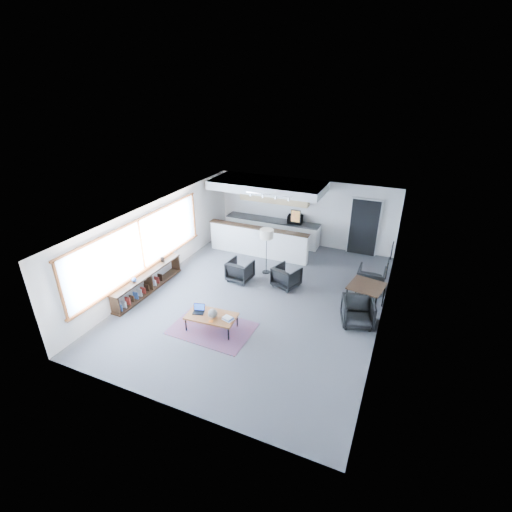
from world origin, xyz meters
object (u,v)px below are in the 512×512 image
at_px(coffee_table, 211,316).
at_px(microwave, 295,219).
at_px(armchair_right, 286,276).
at_px(ceramic_pot, 213,313).
at_px(floor_lamp, 267,235).
at_px(dining_chair_near, 357,313).
at_px(book_stack, 228,318).
at_px(armchair_left, 240,270).
at_px(dining_chair_far, 371,280).
at_px(dining_table, 366,287).
at_px(laptop, 199,310).

xyz_separation_m(coffee_table, microwave, (0.28, 6.06, 0.73)).
bearing_deg(armchair_right, microwave, -57.43).
relative_size(ceramic_pot, floor_lamp, 0.16).
relative_size(dining_chair_near, microwave, 1.26).
relative_size(coffee_table, book_stack, 4.33).
relative_size(coffee_table, dining_chair_near, 1.92).
relative_size(book_stack, floor_lamp, 0.20).
height_order(armchair_right, microwave, microwave).
height_order(armchair_left, dining_chair_far, armchair_left).
distance_m(dining_table, microwave, 4.78).
bearing_deg(armchair_left, floor_lamp, -121.90).
relative_size(armchair_left, dining_chair_far, 1.09).
distance_m(floor_lamp, dining_table, 3.59).
relative_size(laptop, ceramic_pot, 1.42).
distance_m(ceramic_pot, dining_chair_far, 5.15).
relative_size(floor_lamp, dining_chair_near, 2.24).
xyz_separation_m(dining_table, microwave, (-3.26, 3.47, 0.42)).
xyz_separation_m(book_stack, dining_chair_far, (3.06, 3.74, -0.12)).
distance_m(dining_table, dining_chair_far, 1.22).
bearing_deg(microwave, ceramic_pot, -99.12).
bearing_deg(book_stack, armchair_right, 78.72).
relative_size(coffee_table, dining_table, 1.27).
height_order(armchair_left, microwave, microwave).
bearing_deg(ceramic_pot, microwave, 88.10).
distance_m(laptop, book_stack, 0.87).
bearing_deg(floor_lamp, dining_chair_far, 4.29).
bearing_deg(book_stack, ceramic_pot, -171.10).
bearing_deg(armchair_right, dining_chair_near, 173.27).
relative_size(coffee_table, armchair_right, 1.80).
bearing_deg(dining_chair_far, laptop, 43.24).
relative_size(ceramic_pot, dining_table, 0.23).
relative_size(armchair_left, microwave, 1.36).
bearing_deg(armchair_right, floor_lamp, -13.98).
height_order(laptop, ceramic_pot, ceramic_pot).
bearing_deg(dining_table, dining_chair_near, -94.57).
xyz_separation_m(armchair_right, dining_chair_near, (2.41, -1.15, -0.02)).
distance_m(book_stack, dining_table, 4.01).
height_order(armchair_right, dining_chair_far, armchair_right).
xyz_separation_m(dining_chair_far, microwave, (-3.26, 2.31, 0.77)).
bearing_deg(dining_chair_near, ceramic_pot, -168.63).
bearing_deg(dining_chair_near, laptop, -172.54).
bearing_deg(ceramic_pot, coffee_table, 142.95).
distance_m(laptop, dining_chair_far, 5.42).
distance_m(coffee_table, dining_table, 4.39).
distance_m(book_stack, armchair_left, 2.84).
bearing_deg(dining_chair_far, dining_chair_near, 87.81).
bearing_deg(book_stack, dining_table, 40.18).
bearing_deg(book_stack, laptop, 179.05).
distance_m(laptop, dining_chair_near, 4.23).
relative_size(laptop, armchair_left, 0.46).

